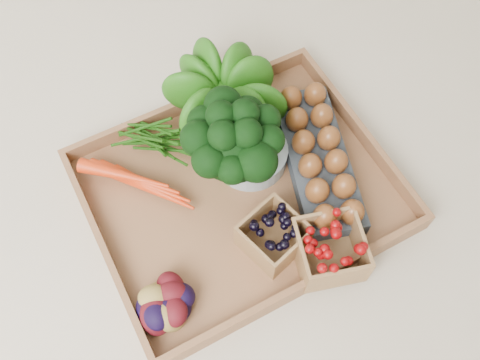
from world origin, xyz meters
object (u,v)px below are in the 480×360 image
tray (240,193)px  cherry_bowl (250,154)px  broccoli (234,155)px  egg_carton (317,161)px

tray → cherry_bowl: (0.05, 0.05, 0.03)m
broccoli → cherry_bowl: 0.07m
broccoli → egg_carton: bearing=-20.6°
tray → cherry_bowl: bearing=46.5°
tray → broccoli: broccoli is taller
broccoli → cherry_bowl: (0.04, 0.02, -0.05)m
tray → egg_carton: (0.16, -0.02, 0.03)m
tray → broccoli: bearing=77.6°
broccoli → tray: bearing=-102.4°
cherry_bowl → egg_carton: 0.13m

